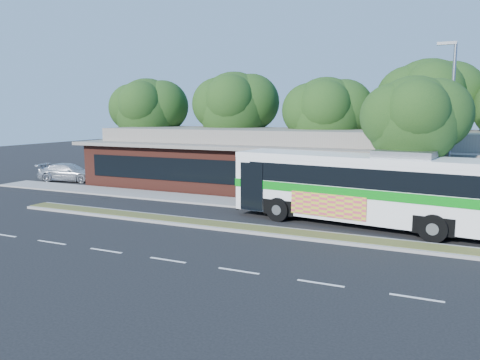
% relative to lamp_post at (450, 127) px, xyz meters
% --- Properties ---
extents(ground, '(120.00, 120.00, 0.00)m').
position_rel_lamp_post_xyz_m(ground, '(-9.56, -6.00, -4.90)').
color(ground, black).
rests_on(ground, ground).
extents(median_strip, '(26.00, 1.10, 0.15)m').
position_rel_lamp_post_xyz_m(median_strip, '(-9.56, -5.40, -4.83)').
color(median_strip, '#484B20').
rests_on(median_strip, ground).
extents(sidewalk, '(44.00, 2.60, 0.12)m').
position_rel_lamp_post_xyz_m(sidewalk, '(-9.56, 0.40, -4.84)').
color(sidewalk, gray).
rests_on(sidewalk, ground).
extents(parking_lot, '(14.00, 12.00, 0.01)m').
position_rel_lamp_post_xyz_m(parking_lot, '(-27.56, 4.00, -4.90)').
color(parking_lot, black).
rests_on(parking_lot, ground).
extents(plaza_building, '(33.20, 11.20, 4.45)m').
position_rel_lamp_post_xyz_m(plaza_building, '(-9.56, 6.99, -2.77)').
color(plaza_building, '#57241B').
rests_on(plaza_building, ground).
extents(lamp_post, '(0.93, 0.18, 9.07)m').
position_rel_lamp_post_xyz_m(lamp_post, '(0.00, 0.00, 0.00)').
color(lamp_post, slate).
rests_on(lamp_post, ground).
extents(tree_bg_a, '(6.47, 5.80, 8.63)m').
position_rel_lamp_post_xyz_m(tree_bg_a, '(-24.15, 9.14, 0.97)').
color(tree_bg_a, black).
rests_on(tree_bg_a, ground).
extents(tree_bg_b, '(6.69, 6.00, 9.00)m').
position_rel_lamp_post_xyz_m(tree_bg_b, '(-16.13, 10.14, 1.24)').
color(tree_bg_b, black).
rests_on(tree_bg_b, ground).
extents(tree_bg_c, '(6.24, 5.60, 8.26)m').
position_rel_lamp_post_xyz_m(tree_bg_c, '(-8.16, 9.13, 0.69)').
color(tree_bg_c, black).
rests_on(tree_bg_c, ground).
extents(tree_bg_d, '(6.91, 6.20, 9.37)m').
position_rel_lamp_post_xyz_m(tree_bg_d, '(-1.12, 10.15, 1.52)').
color(tree_bg_d, black).
rests_on(tree_bg_d, ground).
extents(transit_bus, '(13.98, 4.79, 3.85)m').
position_rel_lamp_post_xyz_m(transit_bus, '(-3.50, -2.21, -2.76)').
color(transit_bus, white).
rests_on(transit_bus, ground).
extents(sedan, '(5.42, 3.20, 1.47)m').
position_rel_lamp_post_xyz_m(sedan, '(-28.56, 3.37, -4.17)').
color(sedan, silver).
rests_on(sedan, ground).
extents(sidewalk_tree, '(5.06, 4.54, 7.46)m').
position_rel_lamp_post_xyz_m(sidewalk_tree, '(-1.36, -0.59, 0.38)').
color(sidewalk_tree, black).
rests_on(sidewalk_tree, ground).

